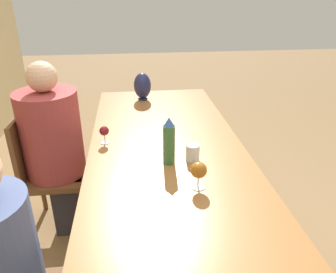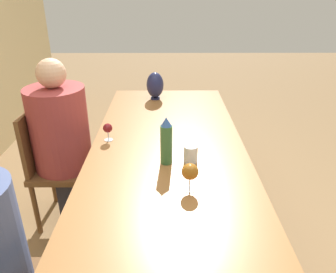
# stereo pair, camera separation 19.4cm
# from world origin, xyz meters

# --- Properties ---
(ground_plane) EXTENTS (14.00, 14.00, 0.00)m
(ground_plane) POSITION_xyz_m (0.00, 0.00, 0.00)
(ground_plane) COLOR olive
(dining_table) EXTENTS (2.84, 0.96, 0.74)m
(dining_table) POSITION_xyz_m (0.00, 0.00, 0.68)
(dining_table) COLOR #936033
(dining_table) RESTS_ON ground_plane
(water_bottle) EXTENTS (0.07, 0.07, 0.28)m
(water_bottle) POSITION_xyz_m (0.06, 0.01, 0.87)
(water_bottle) COLOR #336638
(water_bottle) RESTS_ON dining_table
(water_tumbler) EXTENTS (0.08, 0.08, 0.10)m
(water_tumbler) POSITION_xyz_m (0.08, -0.13, 0.79)
(water_tumbler) COLOR silver
(water_tumbler) RESTS_ON dining_table
(vase) EXTENTS (0.15, 0.15, 0.23)m
(vase) POSITION_xyz_m (1.18, 0.11, 0.86)
(vase) COLOR #1E234C
(vase) RESTS_ON dining_table
(wine_glass_1) EXTENTS (0.06, 0.06, 0.11)m
(wine_glass_1) POSITION_xyz_m (0.36, 0.38, 0.82)
(wine_glass_1) COLOR silver
(wine_glass_1) RESTS_ON dining_table
(wine_glass_3) EXTENTS (0.08, 0.08, 0.14)m
(wine_glass_3) POSITION_xyz_m (-0.20, -0.10, 0.84)
(wine_glass_3) COLOR silver
(wine_glass_3) RESTS_ON dining_table
(chair_far) EXTENTS (0.44, 0.44, 0.88)m
(chair_far) POSITION_xyz_m (0.52, 0.82, 0.48)
(chair_far) COLOR brown
(chair_far) RESTS_ON ground_plane
(person_far) EXTENTS (0.40, 0.40, 1.24)m
(person_far) POSITION_xyz_m (0.52, 0.73, 0.65)
(person_far) COLOR #2D2D38
(person_far) RESTS_ON ground_plane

